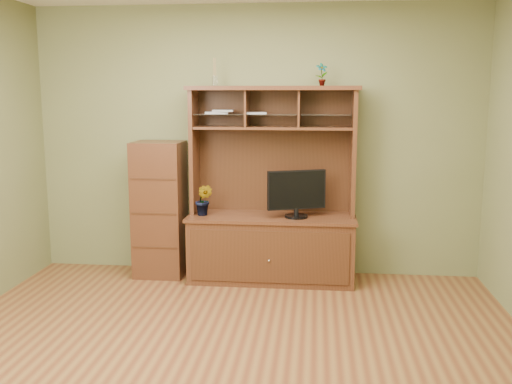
# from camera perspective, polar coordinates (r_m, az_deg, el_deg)

# --- Properties ---
(room) EXTENTS (4.54, 4.04, 2.74)m
(room) POSITION_cam_1_polar(r_m,az_deg,el_deg) (3.82, -3.18, 2.62)
(room) COLOR brown
(room) RESTS_ON ground
(media_hutch) EXTENTS (1.66, 0.61, 1.90)m
(media_hutch) POSITION_cam_1_polar(r_m,az_deg,el_deg) (5.63, 1.58, -3.59)
(media_hutch) COLOR #422212
(media_hutch) RESTS_ON room
(monitor) EXTENTS (0.55, 0.25, 0.46)m
(monitor) POSITION_cam_1_polar(r_m,az_deg,el_deg) (5.46, 4.07, -0.08)
(monitor) COLOR black
(monitor) RESTS_ON media_hutch
(orchid_plant) EXTENTS (0.19, 0.16, 0.31)m
(orchid_plant) POSITION_cam_1_polar(r_m,az_deg,el_deg) (5.58, -5.24, -0.80)
(orchid_plant) COLOR #21511B
(orchid_plant) RESTS_ON media_hutch
(top_plant) EXTENTS (0.13, 0.11, 0.22)m
(top_plant) POSITION_cam_1_polar(r_m,az_deg,el_deg) (5.55, 6.59, 11.62)
(top_plant) COLOR #396322
(top_plant) RESTS_ON media_hutch
(reed_diffuser) EXTENTS (0.05, 0.05, 0.27)m
(reed_diffuser) POSITION_cam_1_polar(r_m,az_deg,el_deg) (5.63, -4.16, 11.58)
(reed_diffuser) COLOR silver
(reed_diffuser) RESTS_ON media_hutch
(magazines) EXTENTS (0.63, 0.21, 0.04)m
(magazines) POSITION_cam_1_polar(r_m,az_deg,el_deg) (5.61, -2.53, 7.98)
(magazines) COLOR #A4A4A9
(magazines) RESTS_ON media_hutch
(side_cabinet) EXTENTS (0.49, 0.44, 1.36)m
(side_cabinet) POSITION_cam_1_polar(r_m,az_deg,el_deg) (5.83, -9.60, -1.69)
(side_cabinet) COLOR #422212
(side_cabinet) RESTS_ON room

